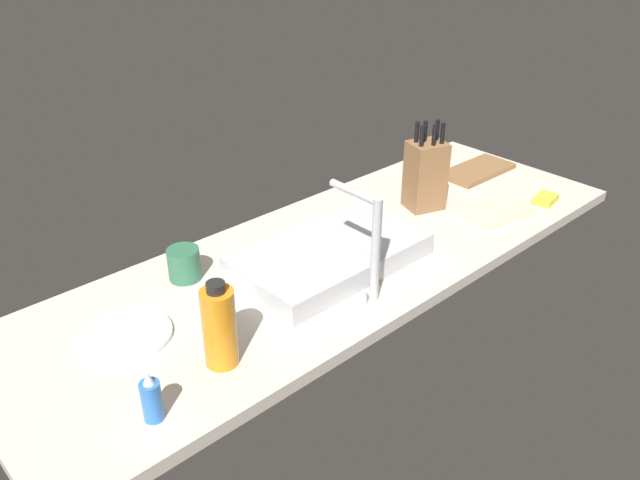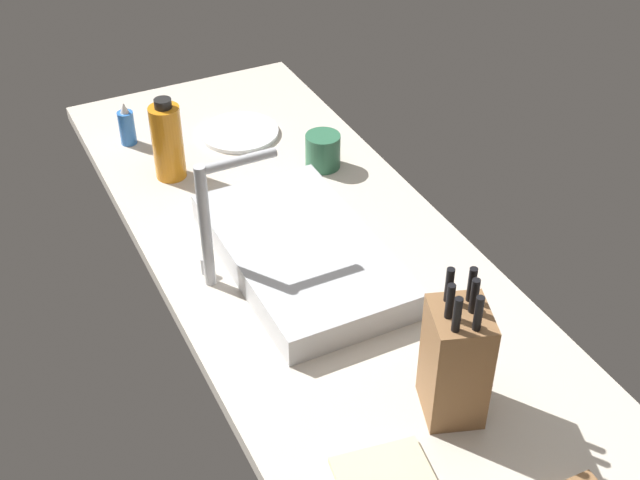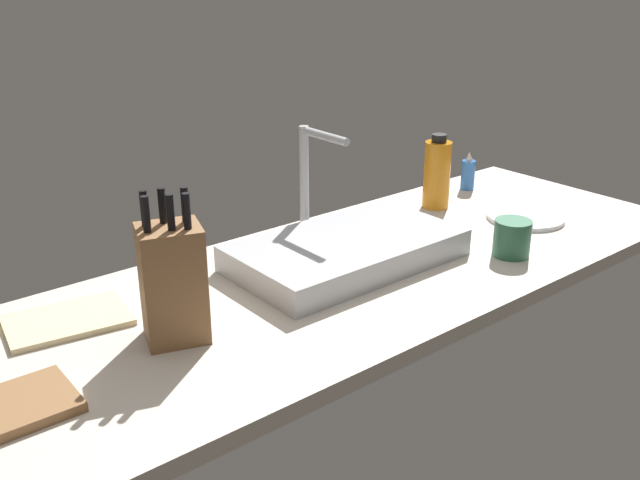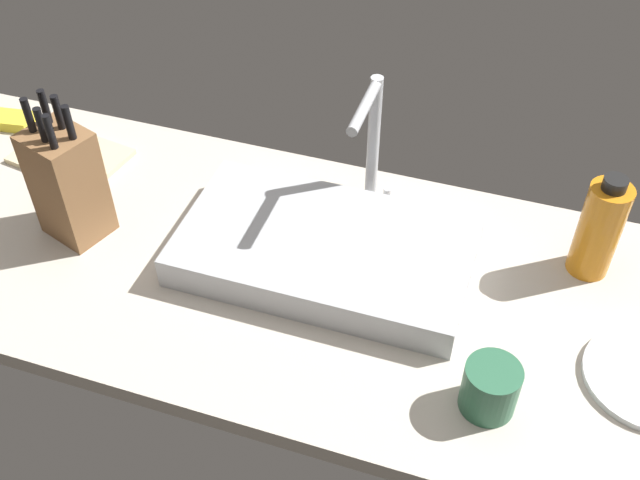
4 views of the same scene
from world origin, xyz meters
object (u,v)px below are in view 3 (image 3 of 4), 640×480
sink_basin (346,250)px  soap_bottle (468,173)px  faucet (310,173)px  dinner_plate (525,217)px  coffee_mug (512,238)px  dish_towel (68,320)px  knife_block (173,282)px  water_bottle (437,174)px

sink_basin → soap_bottle: (66.88, 19.01, 1.89)cm
faucet → dinner_plate: 63.21cm
coffee_mug → faucet: bearing=127.6°
dish_towel → coffee_mug: 102.42cm
dish_towel → coffee_mug: size_ratio=2.61×
faucet → knife_block: 57.42cm
knife_block → dish_towel: knife_block is taller
faucet → dish_towel: size_ratio=1.24×
sink_basin → water_bottle: size_ratio=2.51×
sink_basin → coffee_mug: coffee_mug is taller
soap_bottle → coffee_mug: bearing=-128.9°
faucet → soap_bottle: faucet is taller
water_bottle → coffee_mug: bearing=-109.6°
faucet → coffee_mug: (30.54, -39.69, -13.03)cm
dinner_plate → dish_towel: 122.45cm
coffee_mug → dinner_plate: bearing=28.3°
sink_basin → knife_block: 49.67cm
soap_bottle → water_bottle: (-20.23, -5.03, 4.86)cm
sink_basin → coffee_mug: (33.85, -21.99, 1.30)cm
dinner_plate → coffee_mug: (-24.24, -13.05, 3.88)cm
dinner_plate → coffee_mug: 27.80cm
soap_bottle → dish_towel: 129.53cm
faucet → water_bottle: (43.34, -3.72, -7.58)cm
sink_basin → soap_bottle: 69.56cm
water_bottle → dinner_plate: (11.44, -22.92, -9.33)cm
dish_towel → coffee_mug: (96.27, -34.74, 3.88)cm
knife_block → soap_bottle: knife_block is taller
knife_block → coffee_mug: knife_block is taller
faucet → dish_towel: 68.06cm
faucet → water_bottle: faucet is taller
dinner_plate → coffee_mug: bearing=-151.7°
soap_bottle → dinner_plate: soap_bottle is taller
faucet → coffee_mug: bearing=-52.4°
dish_towel → soap_bottle: bearing=2.8°
dinner_plate → coffee_mug: coffee_mug is taller
knife_block → water_bottle: size_ratio=1.37×
soap_bottle → dish_towel: (-129.31, -6.26, -4.47)cm
soap_bottle → water_bottle: water_bottle is taller
faucet → coffee_mug: 51.74cm
soap_bottle → dinner_plate: (-8.79, -27.95, -4.47)cm
soap_bottle → dish_towel: bearing=-177.2°
knife_block → water_bottle: (95.17, 20.32, -1.82)cm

